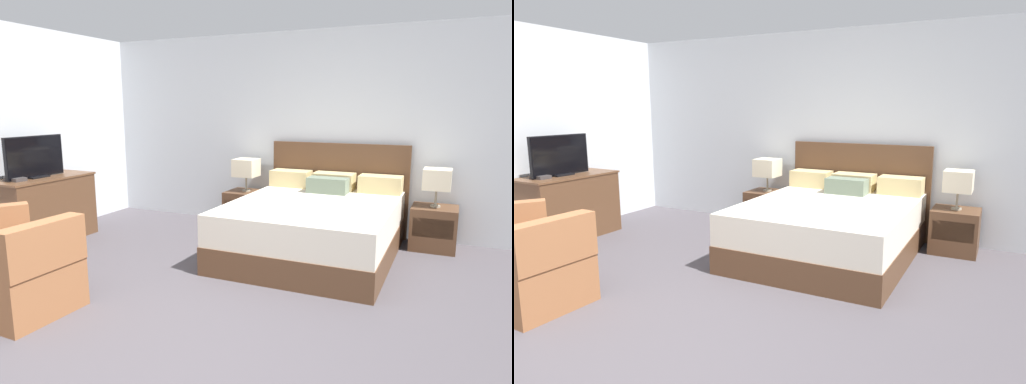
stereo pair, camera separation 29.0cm
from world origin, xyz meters
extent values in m
plane|color=#4C474C|center=(0.00, 0.00, 0.00)|extent=(10.47, 10.47, 0.00)
cube|color=silver|center=(0.00, 3.52, 1.27)|extent=(7.30, 0.06, 2.54)
cube|color=silver|center=(-3.08, 1.44, 1.27)|extent=(0.06, 5.29, 2.54)
cube|color=brown|center=(0.35, 2.39, 0.14)|extent=(1.66, 2.02, 0.28)
cube|color=beige|center=(0.35, 2.39, 0.44)|extent=(1.65, 2.00, 0.31)
cube|color=brown|center=(0.35, 3.42, 0.57)|extent=(1.73, 0.05, 1.14)
cube|color=#D6BC7F|center=(-0.21, 3.23, 0.69)|extent=(0.49, 0.28, 0.20)
cube|color=#D6BC7F|center=(0.35, 3.23, 0.69)|extent=(0.49, 0.28, 0.20)
cube|color=#D6BC7F|center=(0.91, 3.23, 0.69)|extent=(0.49, 0.28, 0.20)
cube|color=slate|center=(0.34, 2.96, 0.68)|extent=(0.47, 0.22, 0.18)
cube|color=brown|center=(-0.82, 3.20, 0.24)|extent=(0.49, 0.46, 0.49)
cube|color=#3C2718|center=(-0.82, 2.97, 0.29)|extent=(0.42, 0.01, 0.21)
cube|color=brown|center=(1.52, 3.20, 0.24)|extent=(0.49, 0.46, 0.49)
cube|color=#3C2718|center=(1.52, 2.97, 0.29)|extent=(0.42, 0.01, 0.21)
cylinder|color=gray|center=(-0.82, 3.20, 0.49)|extent=(0.11, 0.11, 0.02)
cylinder|color=gray|center=(-0.82, 3.20, 0.59)|extent=(0.02, 0.02, 0.18)
cube|color=beige|center=(-0.82, 3.20, 0.80)|extent=(0.29, 0.29, 0.23)
cylinder|color=gray|center=(1.52, 3.20, 0.49)|extent=(0.11, 0.11, 0.02)
cylinder|color=gray|center=(1.52, 3.20, 0.59)|extent=(0.02, 0.02, 0.18)
cube|color=beige|center=(1.52, 3.20, 0.80)|extent=(0.29, 0.29, 0.23)
cube|color=brown|center=(-2.74, 1.63, 0.39)|extent=(0.55, 1.12, 0.78)
cube|color=brown|center=(-2.74, 1.63, 0.77)|extent=(0.57, 1.15, 0.02)
cube|color=black|center=(-2.74, 1.56, 0.79)|extent=(0.18, 0.24, 0.02)
cube|color=black|center=(-2.74, 1.56, 1.03)|extent=(0.04, 0.77, 0.48)
cube|color=black|center=(-2.72, 1.56, 1.03)|extent=(0.01, 0.75, 0.45)
cube|color=#383333|center=(-2.75, 1.28, 0.80)|extent=(0.22, 0.15, 0.04)
cube|color=#935B38|center=(-1.97, 0.70, 0.49)|extent=(0.57, 0.43, 0.18)
cube|color=#935B38|center=(-1.31, 0.15, 0.20)|extent=(0.70, 0.70, 0.40)
cube|color=#935B38|center=(-1.04, 0.14, 0.58)|extent=(0.19, 0.69, 0.36)
cube|color=#935B38|center=(-1.30, 0.44, 0.49)|extent=(0.63, 0.11, 0.18)
camera|label=1|loc=(1.72, -2.18, 1.60)|focal=32.00mm
camera|label=2|loc=(1.98, -2.05, 1.60)|focal=32.00mm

